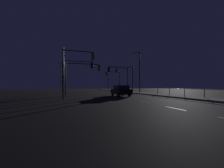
% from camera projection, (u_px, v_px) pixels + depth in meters
% --- Properties ---
extents(ground_plane, '(112.00, 112.00, 0.00)m').
position_uv_depth(ground_plane, '(114.00, 96.00, 22.40)').
color(ground_plane, black).
rests_on(ground_plane, ground).
extents(sidewalk_right, '(2.66, 77.00, 0.14)m').
position_uv_depth(sidewalk_right, '(161.00, 95.00, 24.75)').
color(sidewalk_right, gray).
rests_on(sidewalk_right, ground).
extents(lane_markings_center, '(0.14, 50.00, 0.01)m').
position_uv_depth(lane_markings_center, '(108.00, 95.00, 25.73)').
color(lane_markings_center, silver).
rests_on(lane_markings_center, ground).
extents(lane_edge_line, '(0.14, 53.00, 0.01)m').
position_uv_depth(lane_edge_line, '(137.00, 94.00, 29.03)').
color(lane_edge_line, silver).
rests_on(lane_edge_line, ground).
extents(car, '(2.00, 4.47, 1.57)m').
position_uv_depth(car, '(121.00, 90.00, 22.78)').
color(car, black).
rests_on(car, ground).
extents(traffic_light_overhead_east, '(3.17, 0.67, 5.47)m').
position_uv_depth(traffic_light_overhead_east, '(122.00, 75.00, 34.92)').
color(traffic_light_overhead_east, '#2D3033').
rests_on(traffic_light_overhead_east, sidewalk_right).
extents(traffic_light_far_right, '(3.75, 0.48, 5.80)m').
position_uv_depth(traffic_light_far_right, '(77.00, 64.00, 18.40)').
color(traffic_light_far_right, '#38383D').
rests_on(traffic_light_far_right, ground).
extents(traffic_light_near_right, '(3.65, 0.72, 5.12)m').
position_uv_depth(traffic_light_near_right, '(113.00, 77.00, 40.21)').
color(traffic_light_near_right, '#2D3033').
rests_on(traffic_light_near_right, sidewalk_right).
extents(traffic_light_far_center, '(5.14, 0.34, 4.96)m').
position_uv_depth(traffic_light_far_center, '(82.00, 72.00, 23.03)').
color(traffic_light_far_center, '#2D3033').
rests_on(traffic_light_far_center, ground).
extents(traffic_light_mid_left, '(5.21, 0.93, 5.39)m').
position_uv_depth(traffic_light_mid_left, '(122.00, 73.00, 31.92)').
color(traffic_light_mid_left, '#4C4C51').
rests_on(traffic_light_mid_left, sidewalk_right).
extents(traffic_light_far_left, '(4.43, 0.34, 5.43)m').
position_uv_depth(traffic_light_far_left, '(77.00, 70.00, 23.68)').
color(traffic_light_far_left, '#2D3033').
rests_on(traffic_light_far_left, ground).
extents(street_lamp_mid_block, '(1.30, 1.27, 8.29)m').
position_uv_depth(street_lamp_mid_block, '(139.00, 68.00, 32.05)').
color(street_lamp_mid_block, '#2D3033').
rests_on(street_lamp_mid_block, sidewalk_right).
extents(street_lamp_corner, '(1.42, 1.98, 8.38)m').
position_uv_depth(street_lamp_corner, '(62.00, 74.00, 45.66)').
color(street_lamp_corner, '#38383D').
rests_on(street_lamp_corner, ground).
extents(street_lamp_across_street, '(1.71, 0.98, 6.86)m').
position_uv_depth(street_lamp_across_street, '(62.00, 76.00, 42.09)').
color(street_lamp_across_street, '#4C4C51').
rests_on(street_lamp_across_street, ground).
extents(street_lamp_far_end, '(2.06, 0.61, 7.27)m').
position_uv_depth(street_lamp_far_end, '(109.00, 76.00, 49.49)').
color(street_lamp_far_end, '#38383D').
rests_on(street_lamp_far_end, sidewalk_right).
extents(barrier_fence, '(0.09, 22.17, 0.98)m').
position_uv_depth(barrier_fence, '(217.00, 92.00, 17.07)').
color(barrier_fence, '#59595E').
rests_on(barrier_fence, sidewalk_right).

